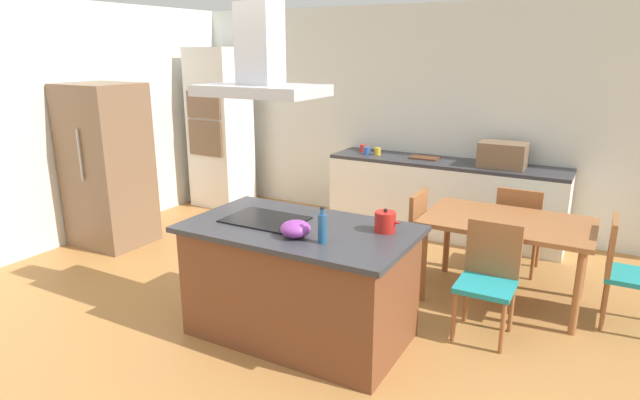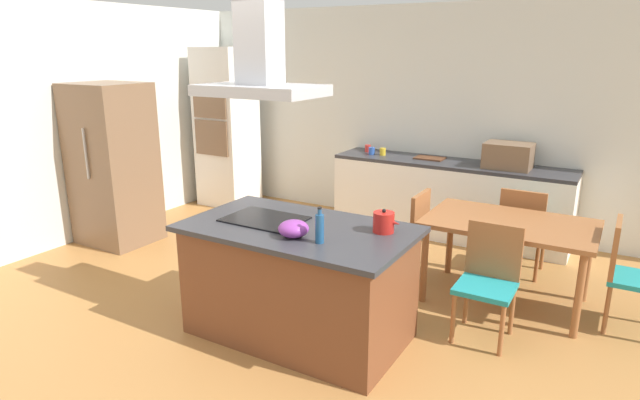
# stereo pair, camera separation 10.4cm
# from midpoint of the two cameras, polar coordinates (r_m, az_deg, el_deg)

# --- Properties ---
(ground) EXTENTS (16.00, 16.00, 0.00)m
(ground) POSITION_cam_midpoint_polar(r_m,az_deg,el_deg) (5.58, 5.40, -7.25)
(ground) COLOR #AD753D
(wall_back) EXTENTS (7.20, 0.10, 2.70)m
(wall_back) POSITION_cam_midpoint_polar(r_m,az_deg,el_deg) (6.82, 11.72, 8.55)
(wall_back) COLOR silver
(wall_back) RESTS_ON ground
(wall_left) EXTENTS (0.10, 8.80, 2.70)m
(wall_left) POSITION_cam_midpoint_polar(r_m,az_deg,el_deg) (6.96, -23.41, 7.72)
(wall_left) COLOR silver
(wall_left) RESTS_ON ground
(kitchen_island) EXTENTS (1.72, 1.00, 0.90)m
(kitchen_island) POSITION_cam_midpoint_polar(r_m,az_deg,el_deg) (4.17, -2.88, -8.65)
(kitchen_island) COLOR brown
(kitchen_island) RESTS_ON ground
(cooktop) EXTENTS (0.60, 0.44, 0.01)m
(cooktop) POSITION_cam_midpoint_polar(r_m,az_deg,el_deg) (4.17, -6.59, -2.08)
(cooktop) COLOR black
(cooktop) RESTS_ON kitchen_island
(tea_kettle) EXTENTS (0.21, 0.15, 0.18)m
(tea_kettle) POSITION_cam_midpoint_polar(r_m,az_deg,el_deg) (3.89, 6.22, -2.31)
(tea_kettle) COLOR #B21E19
(tea_kettle) RESTS_ON kitchen_island
(olive_oil_bottle) EXTENTS (0.06, 0.06, 0.25)m
(olive_oil_bottle) POSITION_cam_midpoint_polar(r_m,az_deg,el_deg) (3.64, -0.58, -2.99)
(olive_oil_bottle) COLOR navy
(olive_oil_bottle) RESTS_ON kitchen_island
(mixing_bowl) EXTENTS (0.22, 0.22, 0.12)m
(mixing_bowl) POSITION_cam_midpoint_polar(r_m,az_deg,el_deg) (3.77, -3.40, -3.09)
(mixing_bowl) COLOR purple
(mixing_bowl) RESTS_ON kitchen_island
(back_counter) EXTENTS (2.77, 0.62, 0.90)m
(back_counter) POSITION_cam_midpoint_polar(r_m,az_deg,el_deg) (6.57, 12.58, 0.20)
(back_counter) COLOR white
(back_counter) RESTS_ON ground
(countertop_microwave) EXTENTS (0.50, 0.38, 0.28)m
(countertop_microwave) POSITION_cam_midpoint_polar(r_m,az_deg,el_deg) (6.30, 18.47, 4.61)
(countertop_microwave) COLOR brown
(countertop_microwave) RESTS_ON back_counter
(coffee_mug_red) EXTENTS (0.08, 0.08, 0.09)m
(coffee_mug_red) POSITION_cam_midpoint_polar(r_m,az_deg,el_deg) (6.91, 4.14, 5.53)
(coffee_mug_red) COLOR red
(coffee_mug_red) RESTS_ON back_counter
(coffee_mug_blue) EXTENTS (0.08, 0.08, 0.09)m
(coffee_mug_blue) POSITION_cam_midpoint_polar(r_m,az_deg,el_deg) (6.74, 4.56, 5.26)
(coffee_mug_blue) COLOR #2D56B2
(coffee_mug_blue) RESTS_ON back_counter
(coffee_mug_yellow) EXTENTS (0.08, 0.08, 0.09)m
(coffee_mug_yellow) POSITION_cam_midpoint_polar(r_m,az_deg,el_deg) (6.71, 5.73, 5.18)
(coffee_mug_yellow) COLOR gold
(coffee_mug_yellow) RESTS_ON back_counter
(cutting_board) EXTENTS (0.34, 0.24, 0.02)m
(cutting_board) POSITION_cam_midpoint_polar(r_m,az_deg,el_deg) (6.59, 10.65, 4.47)
(cutting_board) COLOR #59331E
(cutting_board) RESTS_ON back_counter
(wall_oven_stack) EXTENTS (0.70, 0.66, 2.20)m
(wall_oven_stack) POSITION_cam_midpoint_polar(r_m,az_deg,el_deg) (7.73, -10.97, 7.56)
(wall_oven_stack) COLOR white
(wall_oven_stack) RESTS_ON ground
(refrigerator) EXTENTS (0.80, 0.73, 1.82)m
(refrigerator) POSITION_cam_midpoint_polar(r_m,az_deg,el_deg) (6.51, -22.16, 3.42)
(refrigerator) COLOR brown
(refrigerator) RESTS_ON ground
(dining_table) EXTENTS (1.40, 0.90, 0.75)m
(dining_table) POSITION_cam_midpoint_polar(r_m,az_deg,el_deg) (4.93, 18.76, -2.93)
(dining_table) COLOR #995B33
(dining_table) RESTS_ON ground
(chair_facing_back_wall) EXTENTS (0.42, 0.42, 0.89)m
(chair_facing_back_wall) POSITION_cam_midpoint_polar(r_m,az_deg,el_deg) (5.60, 19.90, -2.50)
(chair_facing_back_wall) COLOR teal
(chair_facing_back_wall) RESTS_ON ground
(chair_facing_island) EXTENTS (0.42, 0.42, 0.89)m
(chair_facing_island) POSITION_cam_midpoint_polar(r_m,az_deg,el_deg) (4.37, 16.91, -7.41)
(chair_facing_island) COLOR teal
(chair_facing_island) RESTS_ON ground
(chair_at_left_end) EXTENTS (0.42, 0.42, 0.89)m
(chair_at_left_end) POSITION_cam_midpoint_polar(r_m,az_deg,el_deg) (5.20, 8.67, -3.11)
(chair_at_left_end) COLOR teal
(chair_at_left_end) RESTS_ON ground
(chair_at_right_end) EXTENTS (0.42, 0.42, 0.89)m
(chair_at_right_end) POSITION_cam_midpoint_polar(r_m,az_deg,el_deg) (4.92, 29.13, -6.13)
(chair_at_right_end) COLOR teal
(chair_at_right_end) RESTS_ON ground
(range_hood) EXTENTS (0.90, 0.55, 0.78)m
(range_hood) POSITION_cam_midpoint_polar(r_m,az_deg,el_deg) (3.97, -7.16, 14.57)
(range_hood) COLOR #ADADB2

